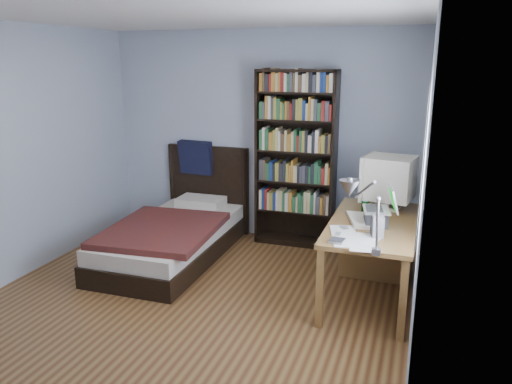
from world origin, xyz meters
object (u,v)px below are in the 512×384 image
(desk, at_px, (375,240))
(laptop, at_px, (378,214))
(crt_monitor, at_px, (388,179))
(speaker, at_px, (378,227))
(soda_can, at_px, (365,207))
(keyboard, at_px, (360,220))
(desk_lamp, at_px, (354,196))
(bed, at_px, (175,233))
(bookshelf, at_px, (296,159))

(desk, height_order, laptop, laptop)
(crt_monitor, height_order, speaker, crt_monitor)
(speaker, distance_m, soda_can, 0.68)
(desk, distance_m, crt_monitor, 0.62)
(laptop, bearing_deg, keyboard, 163.01)
(desk_lamp, bearing_deg, speaker, 82.72)
(bed, bearing_deg, crt_monitor, 3.94)
(crt_monitor, bearing_deg, bed, -176.06)
(desk_lamp, distance_m, soda_can, 1.53)
(soda_can, bearing_deg, laptop, -65.66)
(desk, bearing_deg, speaker, -84.61)
(desk, height_order, soda_can, soda_can)
(speaker, bearing_deg, bookshelf, 109.91)
(crt_monitor, bearing_deg, laptop, -92.51)
(desk_lamp, distance_m, bed, 2.84)
(keyboard, height_order, soda_can, soda_can)
(crt_monitor, xyz_separation_m, desk_lamp, (-0.10, -1.69, 0.25))
(laptop, relative_size, desk_lamp, 0.53)
(speaker, distance_m, bookshelf, 1.91)
(bookshelf, bearing_deg, desk, -36.04)
(laptop, relative_size, bed, 0.17)
(bed, bearing_deg, bookshelf, 34.47)
(speaker, bearing_deg, keyboard, 102.20)
(crt_monitor, height_order, bed, crt_monitor)
(desk, height_order, crt_monitor, crt_monitor)
(soda_can, bearing_deg, bookshelf, 135.48)
(laptop, bearing_deg, soda_can, 114.34)
(bookshelf, height_order, bed, bookshelf)
(desk_lamp, relative_size, soda_can, 5.58)
(desk_lamp, bearing_deg, crt_monitor, 86.68)
(bookshelf, bearing_deg, speaker, -54.84)
(keyboard, relative_size, bed, 0.21)
(keyboard, height_order, bookshelf, bookshelf)
(speaker, bearing_deg, soda_can, 90.19)
(crt_monitor, relative_size, laptop, 1.46)
(crt_monitor, xyz_separation_m, laptop, (-0.03, -0.58, -0.19))
(speaker, bearing_deg, desk_lamp, -112.54)
(desk_lamp, bearing_deg, laptop, 86.25)
(bed, bearing_deg, soda_can, -2.50)
(soda_can, bearing_deg, bed, 177.50)
(desk, xyz_separation_m, soda_can, (-0.10, -0.16, 0.38))
(crt_monitor, height_order, keyboard, crt_monitor)
(keyboard, bearing_deg, desk, 58.12)
(keyboard, bearing_deg, desk_lamp, -103.06)
(bookshelf, bearing_deg, crt_monitor, -30.79)
(desk_lamp, xyz_separation_m, soda_can, (-0.08, 1.44, -0.49))
(crt_monitor, bearing_deg, desk, -129.47)
(speaker, height_order, bed, bed)
(keyboard, xyz_separation_m, bookshelf, (-0.90, 1.18, 0.28))
(desk, xyz_separation_m, crt_monitor, (0.07, 0.09, 0.61))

